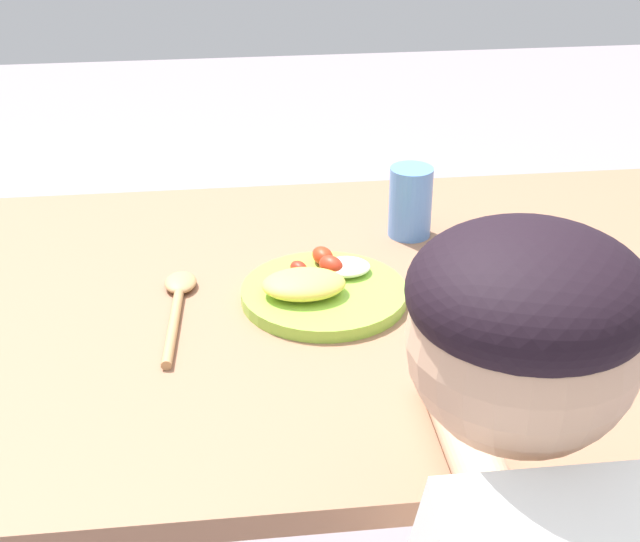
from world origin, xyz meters
TOP-DOWN VIEW (x-y plane):
  - dining_table at (0.00, 0.00)m, footprint 1.43×0.79m
  - plate at (0.10, 0.00)m, footprint 0.22×0.22m
  - fork at (0.27, -0.01)m, footprint 0.08×0.19m
  - spoon at (-0.09, 0.01)m, footprint 0.05×0.23m
  - drinking_cup at (0.25, 0.18)m, footprint 0.06×0.06m

SIDE VIEW (x-z plane):
  - dining_table at x=0.00m, z-range 0.23..0.97m
  - fork at x=0.27m, z-range 0.74..0.75m
  - spoon at x=-0.09m, z-range 0.74..0.76m
  - plate at x=0.10m, z-range 0.73..0.78m
  - drinking_cup at x=0.25m, z-range 0.74..0.85m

